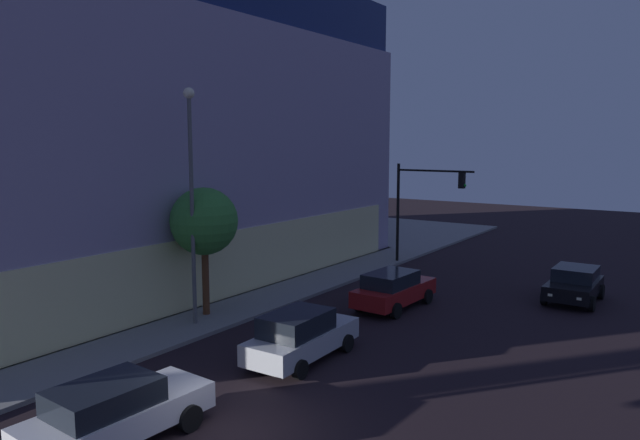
{
  "coord_description": "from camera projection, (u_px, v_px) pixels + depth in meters",
  "views": [
    {
      "loc": [
        -10.22,
        -9.71,
        7.32
      ],
      "look_at": [
        8.22,
        2.89,
        4.38
      ],
      "focal_mm": 32.9,
      "sensor_mm": 36.0,
      "label": 1
    }
  ],
  "objects": [
    {
      "name": "car_white",
      "position": [
        115.0,
        412.0,
        14.22
      ],
      "size": [
        4.76,
        2.24,
        1.63
      ],
      "color": "silver",
      "rests_on": "ground"
    },
    {
      "name": "car_black",
      "position": [
        574.0,
        284.0,
        27.19
      ],
      "size": [
        4.04,
        2.25,
        1.59
      ],
      "color": "black",
      "rests_on": "ground"
    },
    {
      "name": "modern_building",
      "position": [
        87.0,
        130.0,
        32.92
      ],
      "size": [
        31.65,
        22.29,
        16.23
      ],
      "color": "#4C4C51",
      "rests_on": "ground"
    },
    {
      "name": "sidewalk_tree",
      "position": [
        204.0,
        222.0,
        24.26
      ],
      "size": [
        2.81,
        2.81,
        5.36
      ],
      "color": "brown",
      "rests_on": "sidewalk_corner"
    },
    {
      "name": "car_red",
      "position": [
        393.0,
        289.0,
        26.12
      ],
      "size": [
        4.73,
        2.22,
        1.67
      ],
      "color": "maroon",
      "rests_on": "ground"
    },
    {
      "name": "street_lamp_sidewalk",
      "position": [
        191.0,
        181.0,
        22.79
      ],
      "size": [
        0.44,
        0.44,
        9.28
      ],
      "color": "#5D5D5D",
      "rests_on": "sidewalk_corner"
    },
    {
      "name": "car_silver",
      "position": [
        301.0,
        335.0,
        19.78
      ],
      "size": [
        4.71,
        2.11,
        1.73
      ],
      "color": "#B7BABF",
      "rests_on": "ground"
    },
    {
      "name": "ground_plane",
      "position": [
        231.0,
        436.0,
        14.75
      ],
      "size": [
        120.0,
        120.0,
        0.0
      ],
      "primitive_type": "plane",
      "color": "black"
    },
    {
      "name": "traffic_light_far_corner",
      "position": [
        421.0,
        196.0,
        34.64
      ],
      "size": [
        0.32,
        4.8,
        5.95
      ],
      "color": "black",
      "rests_on": "sidewalk_corner"
    }
  ]
}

